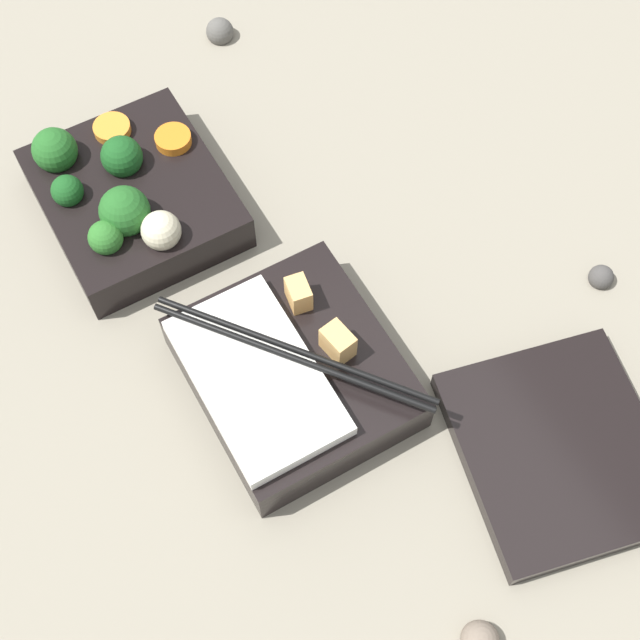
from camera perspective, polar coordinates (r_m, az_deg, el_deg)
The scene contains 7 objects.
ground_plane at distance 0.76m, azimuth -6.51°, elevation 1.01°, with size 3.00×3.00×0.00m, color gray.
bento_tray_vegetable at distance 0.80m, azimuth -12.11°, elevation 7.77°, with size 0.17×0.15×0.07m.
bento_tray_rice at distance 0.70m, azimuth -1.94°, elevation -3.35°, with size 0.19×0.15×0.06m.
bento_lid at distance 0.71m, azimuth 15.03°, elevation -8.00°, with size 0.17×0.15×0.02m, color black.
pebble_0 at distance 0.95m, azimuth -6.43°, elevation 17.87°, with size 0.03×0.03×0.03m, color #595651.
pebble_1 at distance 0.80m, azimuth 17.54°, elevation 2.63°, with size 0.02×0.02×0.02m, color #474442.
pebble_3 at distance 0.66m, azimuth 10.19°, elevation -19.52°, with size 0.03×0.03×0.03m, color #7A6B5B.
Camera 1 is at (0.37, -0.11, 0.65)m, focal length 50.00 mm.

